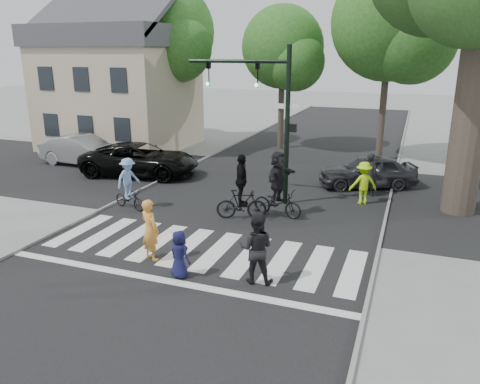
% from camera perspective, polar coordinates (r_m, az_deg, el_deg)
% --- Properties ---
extents(ground, '(120.00, 120.00, 0.00)m').
position_cam_1_polar(ground, '(13.53, -6.52, -8.52)').
color(ground, gray).
rests_on(ground, ground).
extents(road_stem, '(10.00, 70.00, 0.01)m').
position_cam_1_polar(road_stem, '(17.79, 0.75, -2.09)').
color(road_stem, black).
rests_on(road_stem, ground).
extents(road_cross, '(70.00, 10.00, 0.01)m').
position_cam_1_polar(road_cross, '(20.50, 3.59, 0.46)').
color(road_cross, black).
rests_on(road_cross, ground).
extents(curb_left, '(0.10, 70.00, 0.10)m').
position_cam_1_polar(curb_left, '(19.97, -13.02, -0.27)').
color(curb_left, gray).
rests_on(curb_left, ground).
extents(curb_right, '(0.10, 70.00, 0.10)m').
position_cam_1_polar(curb_right, '(16.85, 17.16, -3.80)').
color(curb_right, gray).
rests_on(curb_right, ground).
extents(crosswalk, '(10.00, 3.85, 0.01)m').
position_cam_1_polar(crosswalk, '(14.06, -5.30, -7.43)').
color(crosswalk, silver).
rests_on(crosswalk, ground).
extents(traffic_signal, '(4.45, 0.29, 6.00)m').
position_cam_1_polar(traffic_signal, '(17.95, 3.20, 10.82)').
color(traffic_signal, black).
rests_on(traffic_signal, ground).
extents(bg_tree_0, '(5.46, 5.20, 8.97)m').
position_cam_1_polar(bg_tree_0, '(33.13, -16.07, 16.83)').
color(bg_tree_0, brown).
rests_on(bg_tree_0, ground).
extents(bg_tree_1, '(6.09, 5.80, 9.80)m').
position_cam_1_polar(bg_tree_1, '(30.01, -8.58, 18.32)').
color(bg_tree_1, brown).
rests_on(bg_tree_1, ground).
extents(bg_tree_2, '(5.04, 4.80, 8.40)m').
position_cam_1_polar(bg_tree_2, '(28.45, 5.60, 16.75)').
color(bg_tree_2, brown).
rests_on(bg_tree_2, ground).
extents(bg_tree_3, '(6.30, 6.00, 10.20)m').
position_cam_1_polar(bg_tree_3, '(26.18, 18.48, 18.57)').
color(bg_tree_3, brown).
rests_on(bg_tree_3, ground).
extents(house, '(8.40, 8.10, 8.82)m').
position_cam_1_polar(house, '(30.25, -14.49, 12.55)').
color(house, beige).
rests_on(house, ground).
extents(pedestrian_woman, '(0.78, 0.66, 1.81)m').
position_cam_1_polar(pedestrian_woman, '(13.52, -10.92, -4.56)').
color(pedestrian_woman, '#F4A03D').
rests_on(pedestrian_woman, ground).
extents(pedestrian_child, '(0.74, 0.60, 1.30)m').
position_cam_1_polar(pedestrian_child, '(12.48, -7.40, -7.53)').
color(pedestrian_child, '#141540').
rests_on(pedestrian_child, ground).
extents(pedestrian_adult, '(1.01, 0.85, 1.87)m').
position_cam_1_polar(pedestrian_adult, '(12.01, 1.99, -6.89)').
color(pedestrian_adult, black).
rests_on(pedestrian_adult, ground).
extents(cyclist_left, '(1.65, 1.14, 1.98)m').
position_cam_1_polar(cyclist_left, '(18.07, -13.40, 0.57)').
color(cyclist_left, black).
rests_on(cyclist_left, ground).
extents(cyclist_mid, '(1.87, 1.18, 2.35)m').
position_cam_1_polar(cyclist_mid, '(16.50, 0.18, -0.10)').
color(cyclist_mid, black).
rests_on(cyclist_mid, ground).
extents(cyclist_right, '(1.99, 1.84, 2.40)m').
position_cam_1_polar(cyclist_right, '(16.81, 4.66, 0.53)').
color(cyclist_right, black).
rests_on(cyclist_right, ground).
extents(car_suv, '(5.91, 3.39, 1.55)m').
position_cam_1_polar(car_suv, '(22.99, -12.07, 3.89)').
color(car_suv, black).
rests_on(car_suv, ground).
extents(car_silver, '(4.83, 1.87, 1.57)m').
position_cam_1_polar(car_silver, '(25.94, -18.57, 4.85)').
color(car_silver, '#9A9B9E').
rests_on(car_silver, ground).
extents(car_grey, '(4.52, 3.21, 1.43)m').
position_cam_1_polar(car_grey, '(21.27, 15.25, 2.47)').
color(car_grey, '#313136').
rests_on(car_grey, ground).
extents(bystander_hivis, '(1.25, 1.05, 1.68)m').
position_cam_1_polar(bystander_hivis, '(18.82, 14.79, 1.06)').
color(bystander_hivis, '#B3F011').
rests_on(bystander_hivis, ground).
extents(bystander_dark, '(0.76, 0.62, 1.82)m').
position_cam_1_polar(bystander_dark, '(19.92, 15.53, 2.07)').
color(bystander_dark, black).
rests_on(bystander_dark, ground).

